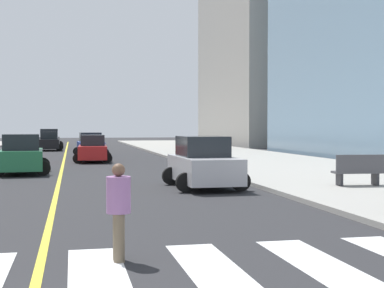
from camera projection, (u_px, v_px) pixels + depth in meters
sidewalk_kerb_east at (327, 173)px, 26.49m from camera, size 10.00×120.00×0.15m
crosswalk_paint at (36, 281)px, 8.31m from camera, size 13.50×4.00×0.01m
lane_divider_paint at (65, 156)px, 43.50m from camera, size 0.16×80.00×0.01m
parking_garage_concrete at (288, 19)px, 71.54m from camera, size 18.00×24.00×31.65m
car_gray_nearest at (49, 139)px, 58.36m from camera, size 2.85×4.53×2.01m
car_silver_second at (204, 164)px, 20.96m from camera, size 2.72×4.31×1.91m
car_blue_third at (91, 145)px, 43.07m from camera, size 2.65×4.13×1.81m
car_black_fourth at (50, 142)px, 52.85m from camera, size 2.49×3.99×1.78m
car_green_fifth at (22, 155)px, 27.07m from camera, size 2.80×4.36×1.91m
car_red_sixth at (93, 149)px, 35.99m from camera, size 2.53×3.94×1.73m
park_bench at (358, 171)px, 20.28m from camera, size 1.84×0.70×1.12m
pedestrian_crossing at (119, 207)px, 9.51m from camera, size 0.41×0.41×1.66m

